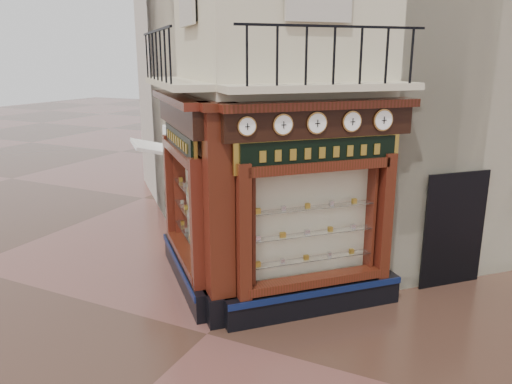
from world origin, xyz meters
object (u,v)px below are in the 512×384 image
Objects in this scene: clock_d at (352,121)px; signboard_right at (320,152)px; awning at (157,239)px; clock_e at (383,120)px; corner_pilaster at (219,220)px; signboard_left at (179,140)px; clock_a at (247,126)px; clock_b at (283,125)px; clock_c at (317,123)px.

signboard_right is (-0.45, -0.29, -0.52)m from clock_d.
clock_e is at bearing -146.36° from awning.
clock_d is (1.91, 1.30, 1.67)m from corner_pilaster.
signboard_left is at bearing 100.25° from corner_pilaster.
signboard_right is at bearing 174.47° from clock_e.
clock_a is 2.51m from clock_e.
clock_d is (0.90, 0.90, 0.00)m from clock_b.
clock_c is 6.60m from awning.
awning is (-4.66, 2.55, -3.62)m from clock_b.
signboard_left is (-3.37, -0.29, -0.52)m from clock_d.
clock_c is at bearing 0.00° from clock_a.
clock_b is 0.91× the size of clock_e.
clock_e is (0.91, 0.91, 0.00)m from clock_c.
clock_e is (2.35, 1.74, 1.67)m from corner_pilaster.
corner_pilaster is at bearing 165.13° from clock_c.
clock_a is at bearing -170.24° from awning.
clock_c is 0.18× the size of signboard_left.
clock_c is at bearing 0.00° from clock_b.
corner_pilaster is 2.85m from clock_d.
corner_pilaster is 11.21× the size of clock_b.
clock_b reaches higher than signboard_left.
signboard_left is at bearing 121.10° from clock_b.
corner_pilaster is at bearing 169.35° from clock_d.
signboard_left is at bearing 139.93° from clock_d.
awning is (-3.66, 2.95, -1.95)m from corner_pilaster.
signboard_left is at bearing -176.40° from awning.
signboard_right is (0.45, 0.61, -0.52)m from clock_b.
corner_pilaster is at bearing 131.41° from clock_a.
clock_e is at bearing -8.40° from corner_pilaster.
signboard_left is (-2.90, 0.18, -0.52)m from clock_c.
clock_c is 1.28m from clock_e.
signboard_left is (-2.03, 1.05, -0.52)m from clock_a.
clock_e is at bearing -0.00° from clock_d.
signboard_right is (-0.89, -0.73, -0.52)m from clock_e.
awning is at bearing 118.54° from clock_d.
clock_d reaches higher than signboard_left.
signboard_right reaches higher than signboard_left.
clock_a is 1.47m from signboard_right.
clock_c is at bearing -142.05° from signboard_right.
clock_d is 0.62m from clock_e.
clock_e is at bearing -0.00° from clock_c.
corner_pilaster is 1.77m from clock_a.
signboard_right is (0.02, 0.18, -0.52)m from clock_c.
clock_d is (1.34, 1.34, 0.00)m from clock_a.
clock_d is (0.47, 0.47, 0.00)m from clock_c.
clock_b is (1.01, 0.40, 1.67)m from corner_pilaster.
corner_pilaster is 10.90× the size of clock_d.
awning is (-5.09, 2.11, -3.62)m from clock_c.
corner_pilaster is at bearing 171.60° from clock_e.
clock_b is 1.89m from clock_e.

